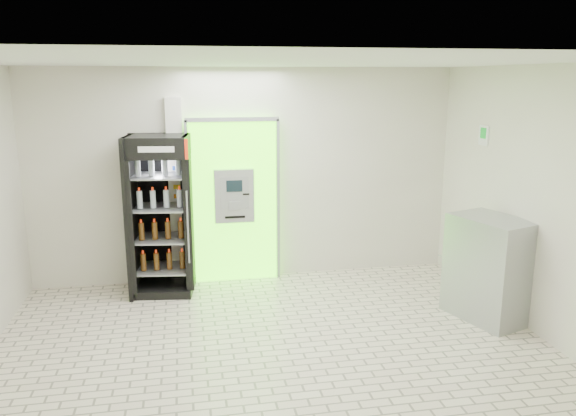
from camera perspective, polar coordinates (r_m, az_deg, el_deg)
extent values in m
plane|color=beige|center=(6.10, -1.22, -14.76)|extent=(6.00, 6.00, 0.00)
plane|color=silver|center=(7.99, -4.22, 3.31)|extent=(6.00, 0.00, 6.00)
plane|color=silver|center=(3.25, 6.06, -11.54)|extent=(6.00, 0.00, 6.00)
plane|color=silver|center=(6.72, 24.83, 0.27)|extent=(0.00, 5.00, 5.00)
plane|color=white|center=(5.40, -1.37, 14.66)|extent=(6.00, 6.00, 0.00)
cube|color=#56FF14|center=(7.97, -5.55, 0.70)|extent=(1.20, 0.12, 2.30)
cube|color=gray|center=(7.73, -5.69, 8.94)|extent=(1.28, 0.04, 0.06)
cube|color=gray|center=(7.87, -10.07, 0.40)|extent=(0.04, 0.04, 2.30)
cube|color=gray|center=(7.98, -1.00, 0.77)|extent=(0.04, 0.04, 2.30)
cube|color=black|center=(8.09, -4.71, -3.85)|extent=(0.62, 0.01, 0.67)
cube|color=black|center=(7.76, -8.17, 6.51)|extent=(0.22, 0.01, 0.18)
cube|color=#9D9FA4|center=(7.84, -5.49, 1.24)|extent=(0.55, 0.12, 0.75)
cube|color=black|center=(7.75, -5.47, 2.23)|extent=(0.22, 0.01, 0.16)
cube|color=gray|center=(7.80, -5.43, 0.21)|extent=(0.16, 0.01, 0.12)
cube|color=black|center=(7.79, -4.28, 1.41)|extent=(0.09, 0.01, 0.02)
cube|color=black|center=(7.84, -5.40, -0.93)|extent=(0.28, 0.01, 0.03)
cube|color=silver|center=(7.93, -11.21, 1.55)|extent=(0.22, 0.10, 2.60)
cube|color=#193FB2|center=(7.81, -11.33, 3.99)|extent=(0.09, 0.01, 0.06)
cube|color=red|center=(7.84, -11.28, 3.05)|extent=(0.09, 0.01, 0.06)
cube|color=yellow|center=(7.86, -11.24, 2.12)|extent=(0.09, 0.01, 0.06)
cube|color=orange|center=(7.88, -11.20, 1.19)|extent=(0.09, 0.01, 0.06)
cube|color=red|center=(7.91, -11.16, 0.27)|extent=(0.09, 0.01, 0.06)
cube|color=black|center=(7.67, -12.79, -0.72)|extent=(0.89, 0.82, 2.13)
cube|color=black|center=(8.00, -12.71, -0.15)|extent=(0.80, 0.16, 2.13)
cube|color=red|center=(7.15, -13.25, 5.82)|extent=(0.78, 0.11, 0.25)
cube|color=white|center=(7.15, -13.25, 5.82)|extent=(0.44, 0.06, 0.07)
cube|color=black|center=(7.97, -12.42, -7.79)|extent=(0.89, 0.82, 0.11)
cylinder|color=gray|center=(7.32, -10.14, -1.95)|extent=(0.03, 0.03, 0.96)
cube|color=gray|center=(7.88, -12.51, -5.98)|extent=(0.75, 0.70, 0.02)
cube|color=gray|center=(7.75, -12.67, -3.01)|extent=(0.75, 0.70, 0.02)
cube|color=gray|center=(7.65, -12.83, 0.06)|extent=(0.75, 0.70, 0.02)
cube|color=gray|center=(7.57, -12.99, 3.20)|extent=(0.75, 0.70, 0.02)
cube|color=#9D9FA4|center=(7.17, 19.79, -5.81)|extent=(0.89, 1.09, 1.25)
cube|color=gray|center=(7.00, 17.60, -5.56)|extent=(0.30, 0.87, 0.01)
cube|color=white|center=(7.79, 19.28, 6.98)|extent=(0.02, 0.22, 0.26)
cube|color=#0D9724|center=(7.78, 19.22, 7.20)|extent=(0.00, 0.14, 0.14)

